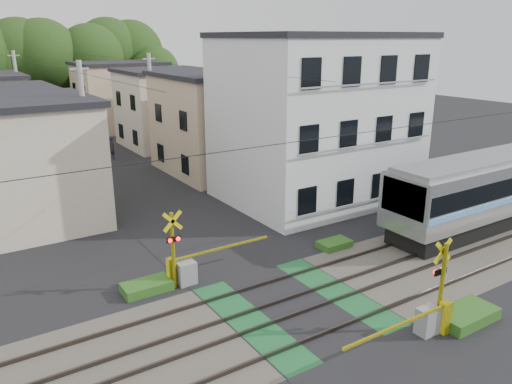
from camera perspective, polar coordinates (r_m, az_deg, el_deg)
ground at (r=18.06m, az=4.57°, el=-12.89°), size 120.00×120.00×0.00m
track_bed at (r=18.04m, az=4.57°, el=-12.79°), size 120.00×120.00×0.14m
crossing_signal_near at (r=17.13m, az=19.44°, el=-12.98°), size 4.74×0.65×3.09m
crossing_signal_far at (r=19.34m, az=-8.27°, el=-8.48°), size 4.74×0.65×3.09m
apartment_block at (r=28.68m, az=6.89°, el=8.35°), size 10.20×8.36×9.30m
houses_row at (r=39.91m, az=-18.34°, el=8.07°), size 22.07×31.35×6.80m
tree_hill at (r=61.21m, az=-24.93°, el=13.07°), size 40.00×13.02×11.91m
catenary at (r=20.61m, az=18.18°, el=1.32°), size 60.00×5.04×7.00m
utility_poles at (r=36.68m, az=-19.23°, el=8.56°), size 7.90×42.00×8.00m
pedestrian at (r=39.98m, az=-16.25°, el=4.87°), size 0.78×0.64×1.84m
weed_patches at (r=18.91m, az=9.07°, el=-10.95°), size 10.25×8.80×0.40m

